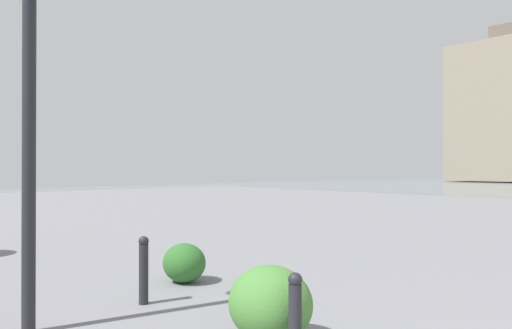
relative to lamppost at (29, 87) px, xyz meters
name	(u,v)px	position (x,y,z in m)	size (l,w,h in m)	color
lamppost	(29,87)	(0.00, 0.00, 0.00)	(0.98, 0.28, 3.88)	#232328
bollard_near	(295,316)	(-2.45, -1.50, -2.18)	(0.13, 0.13, 0.81)	#232328
bollard_mid	(144,269)	(0.14, -1.44, -2.15)	(0.13, 0.13, 0.87)	#232328
shrub_low	(270,303)	(-1.92, -1.70, -2.22)	(0.90, 0.81, 0.76)	#477F38
shrub_round	(184,263)	(0.77, -2.49, -2.30)	(0.70, 0.63, 0.59)	#2D6628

